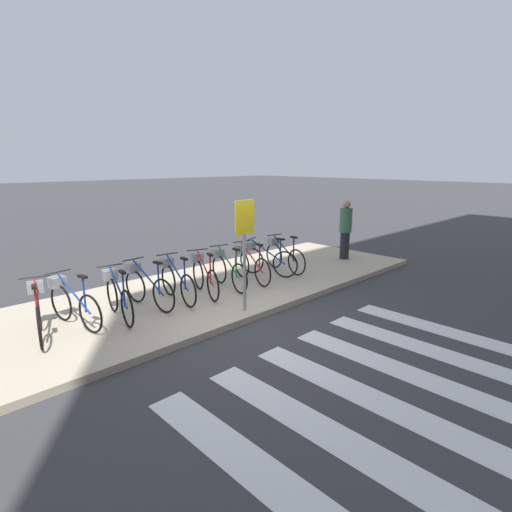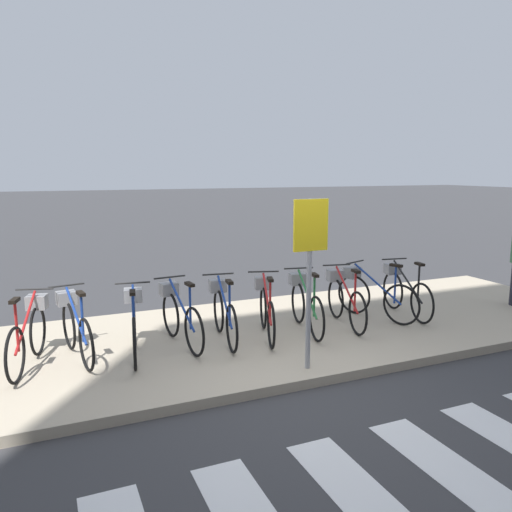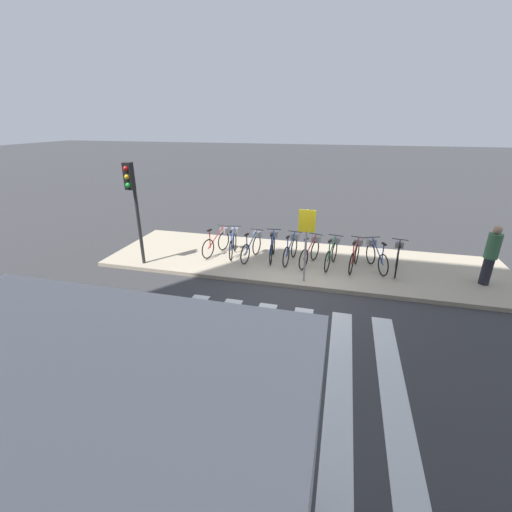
# 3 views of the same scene
# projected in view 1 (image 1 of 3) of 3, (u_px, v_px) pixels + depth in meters

# --- Properties ---
(ground_plane) EXTENTS (120.00, 120.00, 0.00)m
(ground_plane) POSITION_uv_depth(u_px,v_px,m) (245.00, 324.00, 7.06)
(ground_plane) COLOR #38383A
(sidewalk) EXTENTS (12.42, 3.58, 0.12)m
(sidewalk) POSITION_uv_depth(u_px,v_px,m) (187.00, 297.00, 8.30)
(sidewalk) COLOR #B7A88E
(sidewalk) RESTS_ON ground_plane
(parked_bicycle_0) EXTENTS (0.56, 1.49, 0.94)m
(parked_bicycle_0) POSITION_uv_depth(u_px,v_px,m) (38.00, 310.00, 6.25)
(parked_bicycle_0) COLOR black
(parked_bicycle_0) RESTS_ON sidewalk
(parked_bicycle_1) EXTENTS (0.46, 1.52, 0.94)m
(parked_bicycle_1) POSITION_uv_depth(u_px,v_px,m) (71.00, 301.00, 6.65)
(parked_bicycle_1) COLOR black
(parked_bicycle_1) RESTS_ON sidewalk
(parked_bicycle_2) EXTENTS (0.46, 1.52, 0.94)m
(parked_bicycle_2) POSITION_uv_depth(u_px,v_px,m) (117.00, 294.00, 7.00)
(parked_bicycle_2) COLOR black
(parked_bicycle_2) RESTS_ON sidewalk
(parked_bicycle_3) EXTENTS (0.46, 1.53, 0.94)m
(parked_bicycle_3) POSITION_uv_depth(u_px,v_px,m) (146.00, 285.00, 7.54)
(parked_bicycle_3) COLOR black
(parked_bicycle_3) RESTS_ON sidewalk
(parked_bicycle_4) EXTENTS (0.46, 1.52, 0.94)m
(parked_bicycle_4) POSITION_uv_depth(u_px,v_px,m) (176.00, 279.00, 7.90)
(parked_bicycle_4) COLOR black
(parked_bicycle_4) RESTS_ON sidewalk
(parked_bicycle_5) EXTENTS (0.60, 1.47, 0.94)m
(parked_bicycle_5) POSITION_uv_depth(u_px,v_px,m) (204.00, 274.00, 8.27)
(parked_bicycle_5) COLOR black
(parked_bicycle_5) RESTS_ON sidewalk
(parked_bicycle_6) EXTENTS (0.48, 1.51, 0.94)m
(parked_bicycle_6) POSITION_uv_depth(u_px,v_px,m) (227.00, 268.00, 8.72)
(parked_bicycle_6) COLOR black
(parked_bicycle_6) RESTS_ON sidewalk
(parked_bicycle_7) EXTENTS (0.48, 1.51, 0.94)m
(parked_bicycle_7) POSITION_uv_depth(u_px,v_px,m) (250.00, 263.00, 9.18)
(parked_bicycle_7) COLOR black
(parked_bicycle_7) RESTS_ON sidewalk
(parked_bicycle_8) EXTENTS (0.65, 1.45, 0.94)m
(parked_bicycle_8) POSITION_uv_depth(u_px,v_px,m) (264.00, 258.00, 9.66)
(parked_bicycle_8) COLOR black
(parked_bicycle_8) RESTS_ON sidewalk
(parked_bicycle_9) EXTENTS (0.46, 1.52, 0.94)m
(parked_bicycle_9) POSITION_uv_depth(u_px,v_px,m) (283.00, 254.00, 10.06)
(parked_bicycle_9) COLOR black
(parked_bicycle_9) RESTS_ON sidewalk
(pedestrian) EXTENTS (0.34, 0.34, 1.67)m
(pedestrian) POSITION_uv_depth(u_px,v_px,m) (345.00, 228.00, 11.22)
(pedestrian) COLOR #23232D
(pedestrian) RESTS_ON sidewalk
(sign_post) EXTENTS (0.44, 0.07, 2.04)m
(sign_post) POSITION_uv_depth(u_px,v_px,m) (245.00, 236.00, 7.10)
(sign_post) COLOR #99999E
(sign_post) RESTS_ON sidewalk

